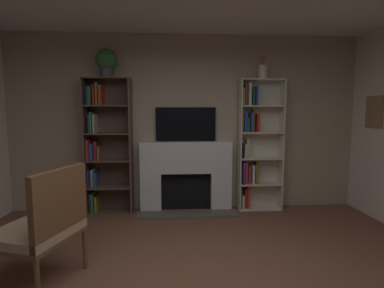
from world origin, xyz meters
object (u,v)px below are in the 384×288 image
(tv, at_px, (186,124))
(armchair, at_px, (43,225))
(bookshelf_right, at_px, (255,145))
(vase_with_flowers, at_px, (263,70))
(potted_plant, at_px, (106,61))
(fireplace, at_px, (186,174))
(bookshelf_left, at_px, (104,145))

(tv, bearing_deg, armchair, -123.84)
(bookshelf_right, distance_m, vase_with_flowers, 1.17)
(potted_plant, relative_size, armchair, 0.40)
(tv, height_order, bookshelf_right, bookshelf_right)
(tv, bearing_deg, potted_plant, -174.16)
(fireplace, bearing_deg, tv, 90.00)
(armchair, bearing_deg, bookshelf_left, 86.55)
(bookshelf_left, height_order, bookshelf_right, same)
(fireplace, relative_size, armchair, 1.43)
(fireplace, bearing_deg, potted_plant, -178.23)
(fireplace, height_order, bookshelf_left, bookshelf_left)
(fireplace, bearing_deg, bookshelf_right, 1.11)
(potted_plant, bearing_deg, tv, 5.84)
(tv, distance_m, potted_plant, 1.51)
(tv, height_order, potted_plant, potted_plant)
(tv, relative_size, bookshelf_right, 0.46)
(potted_plant, bearing_deg, vase_with_flowers, 0.01)
(fireplace, bearing_deg, vase_with_flowers, -1.75)
(fireplace, xyz_separation_m, armchair, (-1.37, -1.97, -0.03))
(tv, bearing_deg, bookshelf_left, -175.71)
(potted_plant, distance_m, armchair, 2.61)
(bookshelf_right, distance_m, potted_plant, 2.60)
(tv, xyz_separation_m, vase_with_flowers, (1.17, -0.12, 0.83))
(tv, xyz_separation_m, bookshelf_right, (1.09, -0.06, -0.34))
(tv, distance_m, armchair, 2.60)
(potted_plant, relative_size, vase_with_flowers, 1.09)
(bookshelf_left, xyz_separation_m, vase_with_flowers, (2.43, -0.03, 1.13))
(fireplace, height_order, armchair, fireplace)
(bookshelf_left, bearing_deg, armchair, -93.45)
(fireplace, distance_m, tv, 0.79)
(bookshelf_left, relative_size, bookshelf_right, 1.00)
(bookshelf_left, xyz_separation_m, bookshelf_right, (2.35, 0.03, -0.03))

